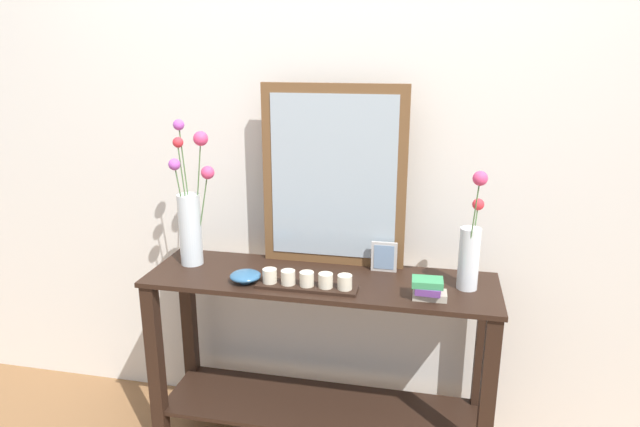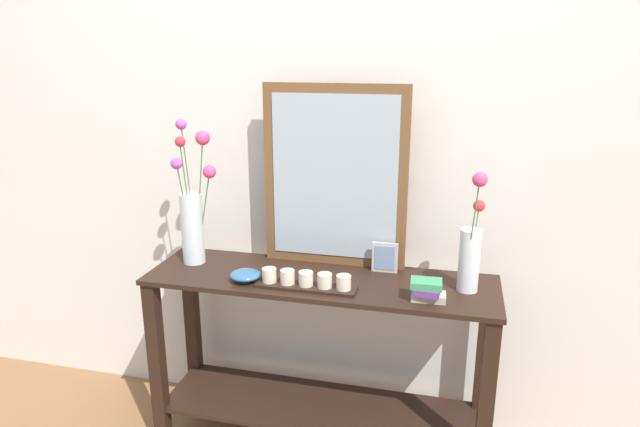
% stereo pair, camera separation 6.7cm
% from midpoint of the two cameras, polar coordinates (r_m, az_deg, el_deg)
% --- Properties ---
extents(wall_back, '(6.40, 0.08, 2.70)m').
position_cam_midpoint_polar(wall_back, '(2.43, 0.81, 8.44)').
color(wall_back, silver).
rests_on(wall_back, ground).
extents(console_table, '(1.41, 0.41, 0.80)m').
position_cam_midpoint_polar(console_table, '(2.41, -0.82, -13.53)').
color(console_table, black).
rests_on(console_table, ground).
extents(mirror_leaning, '(0.60, 0.03, 0.76)m').
position_cam_midpoint_polar(mirror_leaning, '(2.31, 0.56, 3.74)').
color(mirror_leaning, brown).
rests_on(mirror_leaning, console_table).
extents(tall_vase_left, '(0.17, 0.13, 0.62)m').
position_cam_midpoint_polar(tall_vase_left, '(2.41, -13.84, -0.16)').
color(tall_vase_left, silver).
rests_on(tall_vase_left, console_table).
extents(vase_right, '(0.08, 0.17, 0.48)m').
position_cam_midpoint_polar(vase_right, '(2.18, 14.22, -3.58)').
color(vase_right, silver).
rests_on(vase_right, console_table).
extents(candle_tray, '(0.39, 0.09, 0.07)m').
position_cam_midpoint_polar(candle_tray, '(2.16, -2.26, -6.95)').
color(candle_tray, black).
rests_on(candle_tray, console_table).
extents(picture_frame_small, '(0.11, 0.01, 0.13)m').
position_cam_midpoint_polar(picture_frame_small, '(2.32, 5.73, -4.42)').
color(picture_frame_small, '#B7B2AD').
rests_on(picture_frame_small, console_table).
extents(decorative_bowl, '(0.12, 0.12, 0.04)m').
position_cam_midpoint_polar(decorative_bowl, '(2.24, -8.47, -6.33)').
color(decorative_bowl, '#2D5B84').
rests_on(decorative_bowl, console_table).
extents(book_stack, '(0.13, 0.09, 0.08)m').
position_cam_midpoint_polar(book_stack, '(2.10, 10.10, -7.60)').
color(book_stack, '#B2A893').
rests_on(book_stack, console_table).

